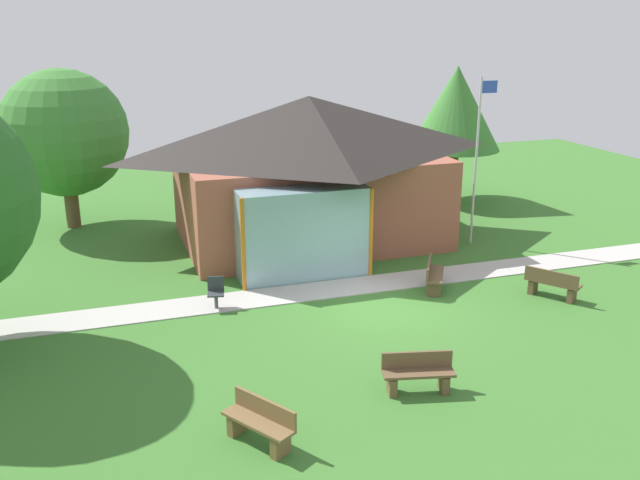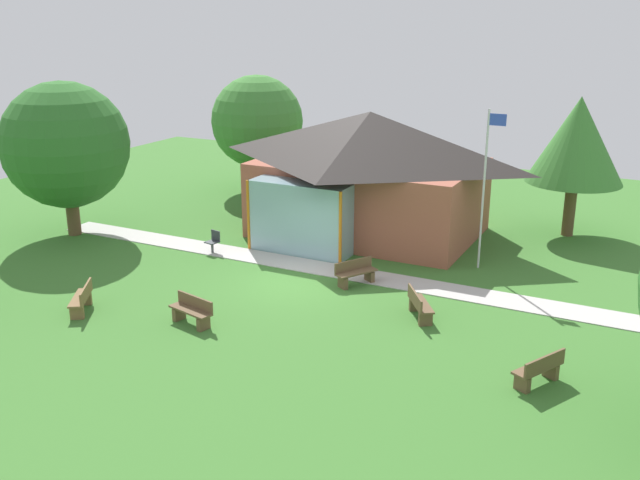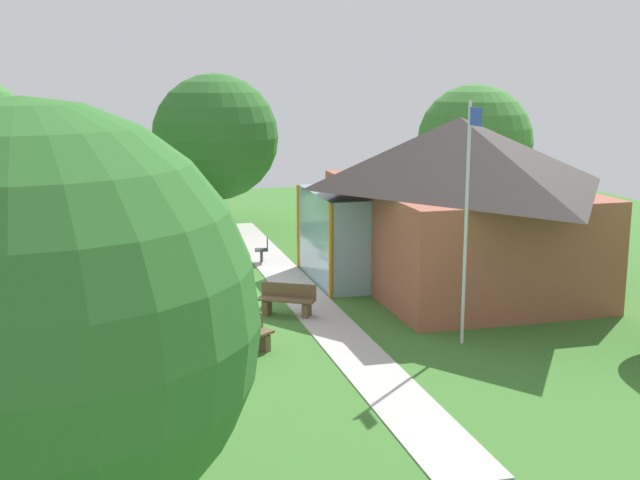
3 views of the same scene
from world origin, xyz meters
The scene contains 13 objects.
ground_plane centered at (0.00, 0.00, 0.00)m, with size 44.00×44.00×0.00m, color #3D752D.
pavilion centered at (-0.12, 6.28, 2.62)m, with size 9.65×7.55×5.02m.
footpath centered at (0.00, 1.64, 0.01)m, with size 23.12×1.30×0.03m, color #BCB7B2.
flagpole centered at (5.20, 4.28, 3.14)m, with size 0.64×0.08×5.69m.
bench_lawn_far_right centered at (8.72, -3.39, 0.40)m, with size 1.08×1.54×0.84m.
bench_front_left centered at (-4.65, -5.10, 0.40)m, with size 1.17×1.50×0.84m.
bench_front_center centered at (-1.08, -4.33, 0.40)m, with size 1.56×0.77×0.84m.
bench_rear_near_path centered at (1.90, 0.77, 0.40)m, with size 1.14×1.52×0.84m.
bench_mid_right centered at (4.73, -0.88, 0.40)m, with size 1.21×1.49×0.84m.
patio_chair_west centered at (-4.30, 1.36, 0.42)m, with size 0.52×0.52×0.86m.
tree_west_hedge centered at (-10.80, 0.72, 3.72)m, with size 5.05×5.05×6.25m.
tree_behind_pavilion_right centered at (7.40, 9.82, 3.92)m, with size 3.81×3.81×5.66m.
tree_behind_pavilion_left centered at (-8.02, 10.71, 3.53)m, with size 4.60×4.60×5.84m.
Camera 2 is at (11.03, -19.87, 8.84)m, focal length 40.11 mm.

